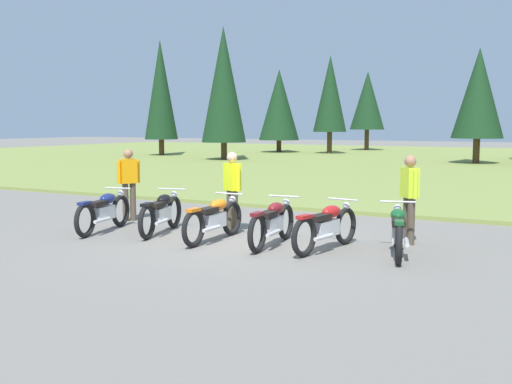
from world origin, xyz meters
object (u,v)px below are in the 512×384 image
motorcycle_black (161,212)px  rider_checking_bike (232,187)px  motorcycle_navy (104,211)px  motorcycle_orange (214,218)px  rider_near_row_end (409,194)px  motorcycle_maroon (273,222)px  motorcycle_red (326,226)px  rider_with_back_turned (129,180)px  motorcycle_british_green (398,230)px

motorcycle_black → rider_checking_bike: (1.22, 0.80, 0.51)m
motorcycle_navy → motorcycle_orange: bearing=4.9°
motorcycle_navy → rider_near_row_end: 6.20m
motorcycle_maroon → motorcycle_red: (1.03, 0.08, 0.00)m
motorcycle_black → motorcycle_orange: (1.39, -0.19, 0.00)m
motorcycle_black → rider_with_back_turned: rider_with_back_turned is taller
motorcycle_black → motorcycle_orange: same height
rider_checking_bike → motorcycle_maroon: bearing=-32.7°
motorcycle_red → rider_near_row_end: 1.79m
motorcycle_orange → motorcycle_maroon: (1.21, 0.10, 0.00)m
motorcycle_black → motorcycle_british_green: size_ratio=1.01×
motorcycle_navy → rider_near_row_end: rider_near_row_end is taller
motorcycle_orange → rider_checking_bike: bearing=99.9°
motorcycle_maroon → motorcycle_british_green: same height
motorcycle_maroon → motorcycle_red: size_ratio=1.01×
motorcycle_red → rider_checking_bike: 2.59m
motorcycle_british_green → rider_checking_bike: rider_checking_bike is taller
motorcycle_black → motorcycle_british_green: same height
motorcycle_orange → rider_near_row_end: rider_near_row_end is taller
motorcycle_black → motorcycle_british_green: bearing=1.8°
motorcycle_maroon → motorcycle_orange: bearing=-175.1°
motorcycle_navy → rider_with_back_turned: size_ratio=1.25×
motorcycle_black → motorcycle_red: 3.63m
motorcycle_maroon → rider_near_row_end: bearing=32.2°
motorcycle_maroon → rider_with_back_turned: rider_with_back_turned is taller
motorcycle_black → motorcycle_maroon: (2.60, -0.08, 0.00)m
motorcycle_black → motorcycle_maroon: bearing=-1.8°
motorcycle_orange → rider_near_row_end: 3.72m
motorcycle_black → motorcycle_red: (3.63, -0.00, 0.00)m
motorcycle_maroon → rider_near_row_end: size_ratio=1.26×
rider_checking_bike → rider_near_row_end: size_ratio=1.00×
motorcycle_black → rider_checking_bike: size_ratio=1.24×
motorcycle_navy → motorcycle_orange: 2.57m
motorcycle_black → rider_near_row_end: size_ratio=1.24×
motorcycle_black → rider_near_row_end: 4.96m
motorcycle_orange → motorcycle_red: 2.25m
rider_with_back_turned → rider_checking_bike: bearing=-3.8°
motorcycle_orange → motorcycle_maroon: 1.21m
motorcycle_black → motorcycle_maroon: 2.60m
motorcycle_navy → motorcycle_black: same height
motorcycle_red → rider_with_back_turned: size_ratio=1.25×
motorcycle_black → motorcycle_orange: 1.40m
motorcycle_orange → motorcycle_maroon: same height
motorcycle_maroon → rider_with_back_turned: (-4.27, 1.08, 0.51)m
rider_checking_bike → motorcycle_red: bearing=-18.4°
motorcycle_black → rider_checking_bike: 1.54m
motorcycle_navy → motorcycle_maroon: size_ratio=0.99×
rider_checking_bike → rider_near_row_end: bearing=7.7°
motorcycle_black → motorcycle_navy: bearing=-160.8°
motorcycle_black → rider_checking_bike: bearing=33.5°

